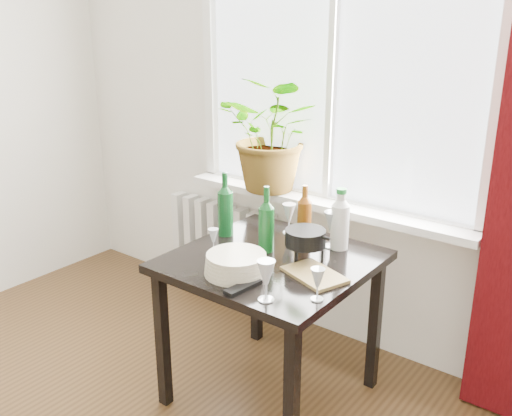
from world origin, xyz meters
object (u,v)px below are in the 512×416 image
Objects in this scene: wineglass_front_left at (213,240)px; wine_bottle_left at (225,204)px; wineglass_front_right at (266,280)px; tv_remote at (243,287)px; wineglass_back_left at (289,218)px; fondue_pot at (305,245)px; cleaning_bottle at (340,218)px; wineglass_far_right at (317,284)px; cutting_board at (314,275)px; radiator at (222,244)px; wine_bottle_right at (266,219)px; wineglass_back_center at (332,229)px; table at (272,276)px; bottle_amber at (304,212)px; plate_stack at (236,264)px; potted_plant at (275,134)px.

wine_bottle_left is at bearing 115.60° from wineglass_front_left.
tv_remote is at bearing 171.85° from wineglass_front_right.
wineglass_front_left reaches higher than tv_remote.
wineglass_back_left is 0.33m from fondue_pot.
cleaning_bottle is at bearing -2.70° from wineglass_back_left.
wineglass_far_right is 0.65× the size of fondue_pot.
wineglass_front_right is 1.49× the size of wineglass_front_left.
cleaning_bottle is at bearing 101.91° from cutting_board.
wine_bottle_right is (0.78, -0.58, 0.52)m from radiator.
wineglass_front_right is at bearing -62.70° from wineglass_back_left.
fondue_pot reaches higher than tv_remote.
wineglass_front_right is at bearing -97.11° from cutting_board.
wineglass_far_right is at bearing -9.74° from wineglass_front_left.
wineglass_back_center is at bearing 45.59° from wine_bottle_right.
tv_remote is (-0.29, -0.10, -0.06)m from wineglass_far_right.
wineglass_front_left is at bearing -156.28° from table.
bottle_amber reaches higher than plate_stack.
cleaning_bottle is (0.26, 0.23, -0.01)m from wine_bottle_right.
wineglass_front_right is at bearing -37.08° from wine_bottle_left.
bottle_amber is 1.68× the size of wineglass_front_right.
wineglass_back_left is (-0.04, 0.25, -0.08)m from wine_bottle_right.
bottle_amber is 0.16m from wineglass_back_center.
table is at bearing 23.72° from wineglass_front_left.
potted_plant reaches higher than wineglass_far_right.
cleaning_bottle is 1.65× the size of wineglass_back_center.
plate_stack is 0.34m from fondue_pot.
fondue_pot is (0.24, -0.22, -0.01)m from wineglass_back_left.
plate_stack is (0.05, -0.28, -0.11)m from wine_bottle_right.
radiator is at bearing 128.72° from wineglass_front_left.
table is 3.16× the size of cutting_board.
wineglass_far_right is 0.64m from wineglass_front_left.
wineglass_back_left reaches higher than fondue_pot.
tv_remote is at bearing -74.31° from table.
fondue_pot is 0.41m from tv_remote.
wineglass_back_center is at bearing 2.65° from bottle_amber.
radiator is at bearing 161.53° from cleaning_bottle.
wineglass_far_right is 0.71m from wineglass_back_left.
plate_stack is at bearing -80.52° from wine_bottle_right.
wineglass_front_left is (-0.44, -0.40, -0.09)m from cleaning_bottle.
tv_remote is at bearing -45.41° from radiator.
wineglass_front_left is at bearing -123.89° from bottle_amber.
fondue_pot is (-0.06, -0.21, -0.08)m from cleaning_bottle.
wine_bottle_left is 2.07× the size of wineglass_back_left.
wine_bottle_left is at bearing 165.83° from table.
radiator is 2.52× the size of wine_bottle_right.
fondue_pot is (0.13, -0.19, -0.07)m from bottle_amber.
wine_bottle_right is 0.37m from cutting_board.
cutting_board is (0.11, -0.32, -0.08)m from wineglass_back_center.
potted_plant is 3.51× the size of wineglass_back_center.
tv_remote is at bearing -40.14° from plate_stack.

